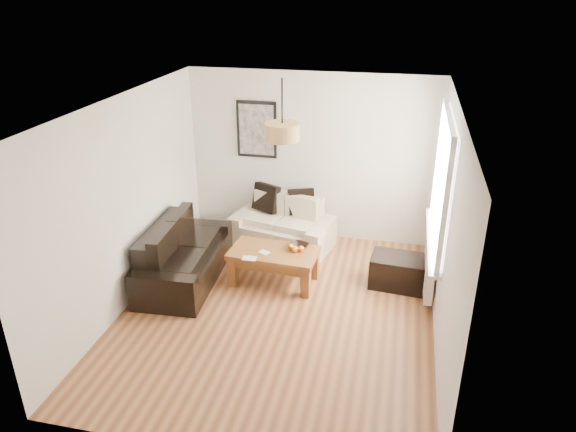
% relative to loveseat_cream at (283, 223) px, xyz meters
% --- Properties ---
extents(floor, '(4.50, 4.50, 0.00)m').
position_rel_loveseat_cream_xyz_m(floor, '(0.35, -1.78, -0.37)').
color(floor, brown).
rests_on(floor, ground).
extents(ceiling, '(3.80, 4.50, 0.00)m').
position_rel_loveseat_cream_xyz_m(ceiling, '(0.35, -1.78, 2.23)').
color(ceiling, white).
rests_on(ceiling, floor).
extents(wall_back, '(3.80, 0.04, 2.60)m').
position_rel_loveseat_cream_xyz_m(wall_back, '(0.35, 0.47, 0.93)').
color(wall_back, silver).
rests_on(wall_back, floor).
extents(wall_front, '(3.80, 0.04, 2.60)m').
position_rel_loveseat_cream_xyz_m(wall_front, '(0.35, -4.03, 0.93)').
color(wall_front, silver).
rests_on(wall_front, floor).
extents(wall_left, '(0.04, 4.50, 2.60)m').
position_rel_loveseat_cream_xyz_m(wall_left, '(-1.55, -1.78, 0.93)').
color(wall_left, silver).
rests_on(wall_left, floor).
extents(wall_right, '(0.04, 4.50, 2.60)m').
position_rel_loveseat_cream_xyz_m(wall_right, '(2.25, -1.78, 0.93)').
color(wall_right, silver).
rests_on(wall_right, floor).
extents(window_bay, '(0.14, 1.90, 1.60)m').
position_rel_loveseat_cream_xyz_m(window_bay, '(2.21, -0.98, 1.23)').
color(window_bay, white).
rests_on(window_bay, wall_right).
extents(radiator, '(0.10, 0.90, 0.52)m').
position_rel_loveseat_cream_xyz_m(radiator, '(2.17, -0.98, 0.01)').
color(radiator, white).
rests_on(radiator, wall_right).
extents(poster, '(0.62, 0.04, 0.87)m').
position_rel_loveseat_cream_xyz_m(poster, '(-0.50, 0.44, 1.33)').
color(poster, black).
rests_on(poster, wall_back).
extents(pendant_shade, '(0.40, 0.40, 0.20)m').
position_rel_loveseat_cream_xyz_m(pendant_shade, '(0.35, -1.48, 1.86)').
color(pendant_shade, tan).
rests_on(pendant_shade, ceiling).
extents(loveseat_cream, '(1.64, 1.12, 0.74)m').
position_rel_loveseat_cream_xyz_m(loveseat_cream, '(0.00, 0.00, 0.00)').
color(loveseat_cream, '#BAAE96').
rests_on(loveseat_cream, floor).
extents(sofa_leather, '(0.97, 1.84, 0.78)m').
position_rel_loveseat_cream_xyz_m(sofa_leather, '(-1.08, -1.28, 0.02)').
color(sofa_leather, black).
rests_on(sofa_leather, floor).
extents(coffee_table, '(1.20, 0.71, 0.48)m').
position_rel_loveseat_cream_xyz_m(coffee_table, '(0.13, -1.09, -0.13)').
color(coffee_table, brown).
rests_on(coffee_table, floor).
extents(ottoman, '(0.79, 0.55, 0.43)m').
position_rel_loveseat_cream_xyz_m(ottoman, '(1.80, -0.82, -0.16)').
color(ottoman, black).
rests_on(ottoman, floor).
extents(cushion_left, '(0.44, 0.30, 0.42)m').
position_rel_loveseat_cream_xyz_m(cushion_left, '(-0.30, 0.18, 0.32)').
color(cushion_left, black).
rests_on(cushion_left, loveseat_cream).
extents(cushion_right, '(0.41, 0.26, 0.39)m').
position_rel_loveseat_cream_xyz_m(cushion_right, '(0.25, 0.18, 0.31)').
color(cushion_right, black).
rests_on(cushion_right, loveseat_cream).
extents(fruit_bowl, '(0.34, 0.34, 0.07)m').
position_rel_loveseat_cream_xyz_m(fruit_bowl, '(0.44, -0.96, 0.14)').
color(fruit_bowl, black).
rests_on(fruit_bowl, coffee_table).
extents(orange_a, '(0.11, 0.11, 0.09)m').
position_rel_loveseat_cream_xyz_m(orange_a, '(0.42, -1.07, 0.14)').
color(orange_a, orange).
rests_on(orange_a, fruit_bowl).
extents(orange_b, '(0.10, 0.10, 0.09)m').
position_rel_loveseat_cream_xyz_m(orange_b, '(0.49, -1.04, 0.14)').
color(orange_b, '#E55B13').
rests_on(orange_b, fruit_bowl).
extents(orange_c, '(0.09, 0.09, 0.09)m').
position_rel_loveseat_cream_xyz_m(orange_c, '(0.35, -1.01, 0.14)').
color(orange_c, orange).
rests_on(orange_c, fruit_bowl).
extents(papers, '(0.19, 0.14, 0.01)m').
position_rel_loveseat_cream_xyz_m(papers, '(-0.13, -1.36, 0.11)').
color(papers, white).
rests_on(papers, coffee_table).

